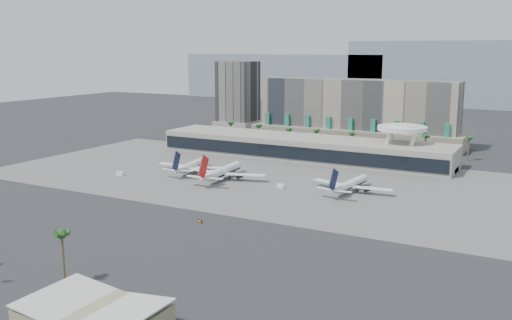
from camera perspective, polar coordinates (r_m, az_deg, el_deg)
The scene contains 16 objects.
ground at distance 234.68m, azimuth -6.26°, elevation -4.22°, with size 900.00×900.00×0.00m, color #232326.
apron_pad at distance 280.25m, azimuth 0.13°, elevation -1.62°, with size 260.00×130.00×0.06m, color #5B5B59.
mountain_ridge at distance 664.45m, azimuth 19.73°, elevation 7.69°, with size 680.00×60.00×70.00m.
hotel at distance 382.18m, azimuth 9.99°, elevation 4.17°, with size 140.00×30.00×42.00m.
office_tower at distance 448.02m, azimuth -1.82°, elevation 6.11°, with size 30.00×30.00×52.00m.
terminal at distance 327.43m, azimuth 4.67°, elevation 1.35°, with size 170.00×32.50×14.50m.
saucer_structure at distance 313.88m, azimuth 14.40°, elevation 2.82°, with size 26.00×26.00×21.89m.
palm_row at distance 356.46m, azimuth 7.99°, elevation 2.72°, with size 157.80×2.80×13.10m.
hangar_right at distance 135.80m, azimuth -15.95°, elevation -14.97°, with size 30.55×20.60×6.89m.
airliner_left at distance 290.73m, azimuth -6.43°, elevation -0.53°, with size 38.47×39.88×13.83m.
airliner_centre at distance 273.05m, azimuth -3.38°, elevation -1.16°, with size 42.96×44.36×15.31m.
airliner_right at distance 252.42m, azimuth 9.40°, elevation -2.41°, with size 37.60×38.88×13.43m.
service_vehicle_a at distance 289.00m, azimuth -13.41°, elevation -1.34°, with size 4.13×2.02×2.02m, color silver.
service_vehicle_b at distance 256.64m, azimuth 2.52°, elevation -2.63°, with size 3.44×1.96×1.77m, color white.
taxiway_sign at distance 207.57m, azimuth -5.64°, elevation -6.10°, with size 2.19×1.05×1.01m.
near_palm_b at distance 159.63m, azimuth -18.84°, elevation -7.50°, with size 6.00×6.00×15.30m.
Camera 1 is at (129.31, -185.89, 61.61)m, focal length 40.00 mm.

